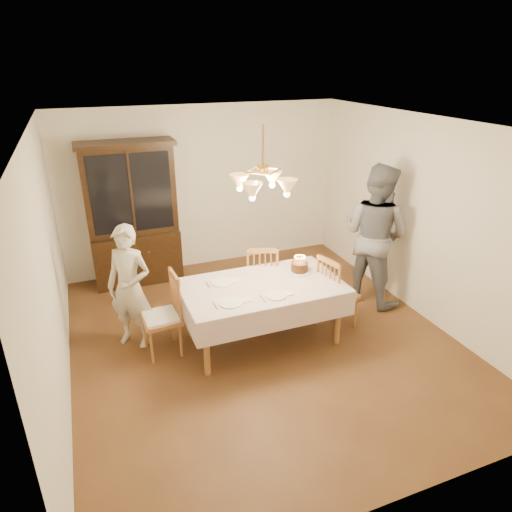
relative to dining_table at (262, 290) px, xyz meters
name	(u,v)px	position (x,y,z in m)	size (l,w,h in m)	color
ground	(262,339)	(0.00, 0.00, -0.68)	(5.00, 5.00, 0.00)	#512F17
room_shell	(263,219)	(0.00, 0.00, 0.90)	(5.00, 5.00, 5.00)	white
dining_table	(262,290)	(0.00, 0.00, 0.00)	(1.90, 1.10, 0.76)	#945A2B
china_hutch	(133,217)	(-1.18, 2.25, 0.36)	(1.38, 0.54, 2.16)	black
chair_far_side	(262,281)	(0.27, 0.66, -0.24)	(0.56, 0.55, 1.00)	#945A2B
chair_left_end	(162,318)	(-1.18, 0.18, -0.23)	(0.44, 0.46, 1.00)	#945A2B
chair_right_end	(337,296)	(1.00, -0.07, -0.24)	(0.51, 0.53, 1.00)	#945A2B
elderly_woman	(130,287)	(-1.47, 0.50, 0.08)	(0.56, 0.36, 1.52)	beige
adult_in_grey	(375,235)	(1.84, 0.41, 0.31)	(0.96, 0.75, 1.98)	slate
birthday_cake	(299,267)	(0.57, 0.16, 0.14)	(0.30, 0.30, 0.21)	white
place_setting_near_left	(232,303)	(-0.48, -0.29, 0.08)	(0.41, 0.26, 0.02)	white
place_setting_near_right	(277,295)	(0.05, -0.32, 0.08)	(0.38, 0.24, 0.02)	white
place_setting_far_left	(223,282)	(-0.42, 0.22, 0.08)	(0.40, 0.25, 0.02)	white
chandelier	(263,184)	(0.00, 0.00, 1.29)	(0.62, 0.62, 0.73)	#BF8C3F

